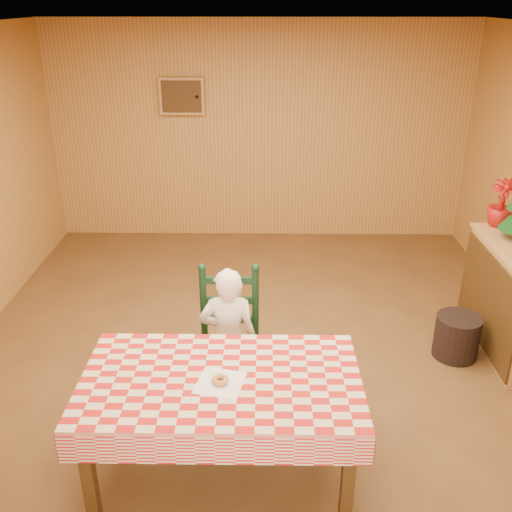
{
  "coord_description": "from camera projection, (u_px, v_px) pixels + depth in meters",
  "views": [
    {
      "loc": [
        0.06,
        -3.86,
        2.79
      ],
      "look_at": [
        0.0,
        0.2,
        0.95
      ],
      "focal_mm": 40.0,
      "sensor_mm": 36.0,
      "label": 1
    }
  ],
  "objects": [
    {
      "name": "napkin",
      "position": [
        220.0,
        383.0,
        3.28
      ],
      "size": [
        0.31,
        0.31,
        0.0
      ],
      "primitive_type": "cube",
      "rotation": [
        0.0,
        0.0,
        -0.22
      ],
      "color": "white",
      "rests_on": "dining_table"
    },
    {
      "name": "donut",
      "position": [
        220.0,
        380.0,
        3.27
      ],
      "size": [
        0.11,
        0.11,
        0.03
      ],
      "primitive_type": "torus",
      "rotation": [
        0.0,
        0.0,
        -0.11
      ],
      "color": "#B58141",
      "rests_on": "napkin"
    },
    {
      "name": "ladder_chair",
      "position": [
        229.0,
        342.0,
        4.16
      ],
      "size": [
        0.44,
        0.4,
        1.08
      ],
      "color": "black",
      "rests_on": "ground"
    },
    {
      "name": "cabin_walls",
      "position": [
        256.0,
        135.0,
        4.4
      ],
      "size": [
        5.1,
        6.05,
        2.65
      ],
      "color": "#C18D45",
      "rests_on": "ground"
    },
    {
      "name": "seated_child",
      "position": [
        229.0,
        339.0,
        4.08
      ],
      "size": [
        0.41,
        0.27,
        1.12
      ],
      "primitive_type": "imported",
      "rotation": [
        0.0,
        0.0,
        3.14
      ],
      "color": "white",
      "rests_on": "ground"
    },
    {
      "name": "flower_arrangement",
      "position": [
        502.0,
        203.0,
        5.02
      ],
      "size": [
        0.3,
        0.3,
        0.42
      ],
      "primitive_type": "imported",
      "rotation": [
        0.0,
        0.0,
        -0.31
      ],
      "color": "#A5120F",
      "rests_on": "shelf_unit"
    },
    {
      "name": "ground",
      "position": [
        256.0,
        371.0,
        4.67
      ],
      "size": [
        6.0,
        6.0,
        0.0
      ],
      "primitive_type": "plane",
      "color": "brown",
      "rests_on": "ground"
    },
    {
      "name": "dining_table",
      "position": [
        221.0,
        389.0,
        3.36
      ],
      "size": [
        1.66,
        0.96,
        0.77
      ],
      "color": "#482E13",
      "rests_on": "ground"
    },
    {
      "name": "storage_bin",
      "position": [
        457.0,
        337.0,
        4.81
      ],
      "size": [
        0.44,
        0.44,
        0.37
      ],
      "primitive_type": "cylinder",
      "rotation": [
        0.0,
        0.0,
        -0.19
      ],
      "color": "black",
      "rests_on": "ground"
    }
  ]
}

